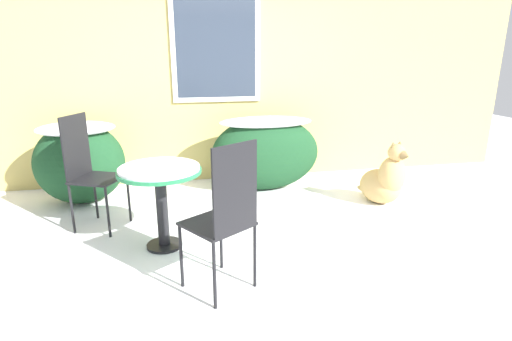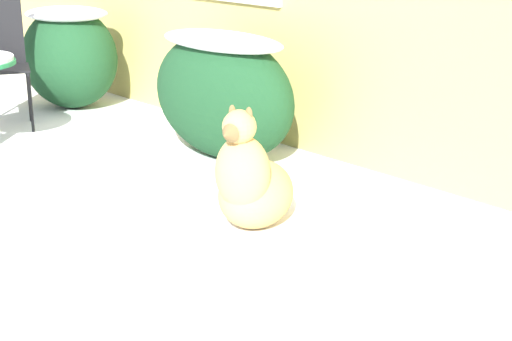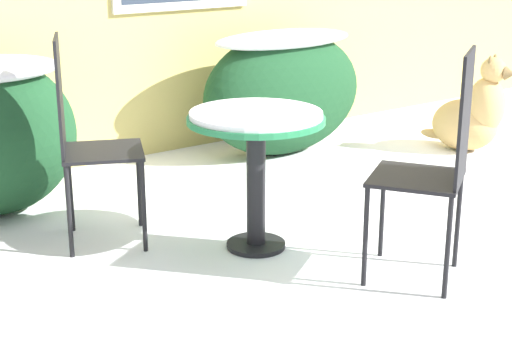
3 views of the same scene
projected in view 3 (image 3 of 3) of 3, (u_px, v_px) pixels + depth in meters
The scene contains 6 objects.
ground_plane at pixel (413, 226), 4.41m from camera, with size 16.00×16.00×0.00m, color white.
shrub_middle at pixel (283, 88), 5.70m from camera, with size 1.33×0.64×0.91m.
patio_table at pixel (256, 138), 3.95m from camera, with size 0.70×0.70×0.73m.
patio_chair_near_table at pixel (85, 134), 4.02m from camera, with size 0.54×0.54×1.10m.
patio_chair_far_side at pixel (437, 159), 3.58m from camera, with size 0.57×0.57×1.10m.
dog at pixel (472, 116), 5.83m from camera, with size 0.54×0.68×0.73m.
Camera 3 is at (-3.13, -2.81, 1.60)m, focal length 55.00 mm.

